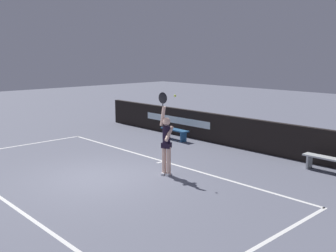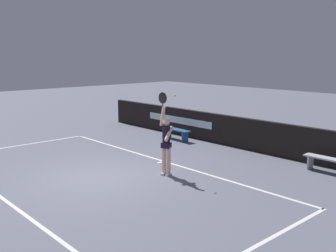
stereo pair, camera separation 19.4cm
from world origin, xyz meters
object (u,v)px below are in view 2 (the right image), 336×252
at_px(tennis_ball, 175,96).
at_px(courtside_bench_near, 176,132).
at_px(tennis_player, 166,141).
at_px(courtside_bench_far, 327,161).

relative_size(tennis_ball, courtside_bench_near, 0.05).
xyz_separation_m(tennis_player, courtside_bench_far, (3.20, 3.84, -0.70)).
relative_size(tennis_player, courtside_bench_near, 1.71).
height_order(tennis_player, tennis_ball, tennis_player).
relative_size(tennis_player, tennis_ball, 36.82).
bearing_deg(tennis_player, tennis_ball, 15.43).
bearing_deg(tennis_player, courtside_bench_near, 132.96).
distance_m(tennis_ball, courtside_bench_far, 5.19).
height_order(tennis_player, courtside_bench_far, tennis_player).
bearing_deg(courtside_bench_far, courtside_bench_near, -178.40).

